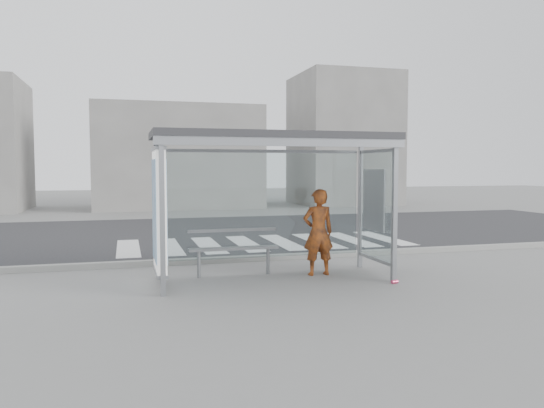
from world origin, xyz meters
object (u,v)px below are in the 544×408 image
(person, at_px, (318,232))
(soda_can, at_px, (395,282))
(bus_shelter, at_px, (253,169))
(bench, at_px, (234,248))

(person, bearing_deg, soda_can, 135.32)
(bus_shelter, bearing_deg, person, 5.48)
(person, distance_m, bench, 1.60)
(bus_shelter, height_order, bench, bus_shelter)
(bench, bearing_deg, soda_can, -29.11)
(bench, height_order, soda_can, bench)
(bus_shelter, distance_m, soda_can, 3.16)
(bench, relative_size, soda_can, 13.79)
(person, relative_size, soda_can, 13.25)
(person, xyz_separation_m, soda_can, (1.02, -1.05, -0.77))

